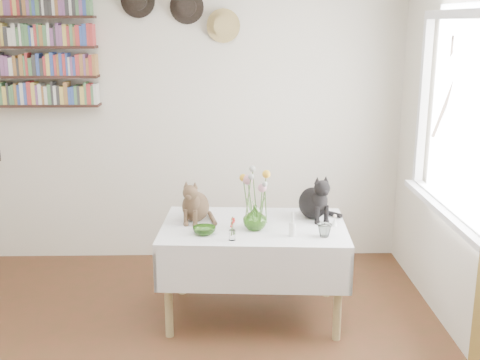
{
  "coord_description": "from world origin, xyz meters",
  "views": [
    {
      "loc": [
        0.48,
        -2.94,
        2.09
      ],
      "look_at": [
        0.56,
        0.97,
        1.05
      ],
      "focal_mm": 45.0,
      "sensor_mm": 36.0,
      "label": 1
    }
  ],
  "objects_px": {
    "dining_table": "(254,248)",
    "black_cat": "(313,195)",
    "tabby_cat": "(196,199)",
    "bookshelf_unit": "(36,52)",
    "flower_vase": "(255,217)"
  },
  "relations": [
    {
      "from": "black_cat",
      "to": "flower_vase",
      "type": "height_order",
      "value": "black_cat"
    },
    {
      "from": "black_cat",
      "to": "flower_vase",
      "type": "xyz_separation_m",
      "value": [
        -0.44,
        -0.25,
        -0.09
      ]
    },
    {
      "from": "tabby_cat",
      "to": "black_cat",
      "type": "height_order",
      "value": "black_cat"
    },
    {
      "from": "tabby_cat",
      "to": "black_cat",
      "type": "xyz_separation_m",
      "value": [
        0.85,
        0.04,
        0.01
      ]
    },
    {
      "from": "tabby_cat",
      "to": "flower_vase",
      "type": "xyz_separation_m",
      "value": [
        0.42,
        -0.21,
        -0.07
      ]
    },
    {
      "from": "dining_table",
      "to": "flower_vase",
      "type": "bearing_deg",
      "value": -87.9
    },
    {
      "from": "tabby_cat",
      "to": "black_cat",
      "type": "bearing_deg",
      "value": 17.11
    },
    {
      "from": "dining_table",
      "to": "black_cat",
      "type": "distance_m",
      "value": 0.58
    },
    {
      "from": "dining_table",
      "to": "bookshelf_unit",
      "type": "distance_m",
      "value": 2.46
    },
    {
      "from": "bookshelf_unit",
      "to": "flower_vase",
      "type": "bearing_deg",
      "value": -33.72
    },
    {
      "from": "tabby_cat",
      "to": "bookshelf_unit",
      "type": "distance_m",
      "value": 1.93
    },
    {
      "from": "tabby_cat",
      "to": "flower_vase",
      "type": "height_order",
      "value": "tabby_cat"
    },
    {
      "from": "dining_table",
      "to": "tabby_cat",
      "type": "distance_m",
      "value": 0.54
    },
    {
      "from": "black_cat",
      "to": "flower_vase",
      "type": "bearing_deg",
      "value": -170.22
    },
    {
      "from": "dining_table",
      "to": "black_cat",
      "type": "bearing_deg",
      "value": 20.71
    }
  ]
}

